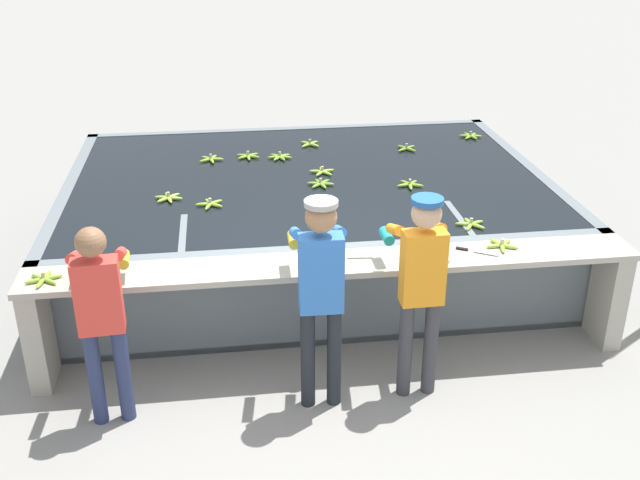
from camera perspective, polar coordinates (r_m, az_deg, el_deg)
name	(u,v)px	position (r m, az deg, el deg)	size (l,w,h in m)	color
ground_plane	(340,374)	(6.27, 1.54, -10.20)	(80.00, 80.00, 0.00)	gray
wash_tank	(307,217)	(8.01, -0.96, 1.76)	(4.96, 3.63, 0.93)	slate
work_ledge	(337,290)	(6.10, 1.28, -3.84)	(4.96, 0.45, 0.93)	#A8A393
worker_0	(101,308)	(5.53, -16.37, -5.02)	(0.44, 0.72, 1.58)	navy
worker_1	(321,283)	(5.43, 0.04, -3.33)	(0.41, 0.72, 1.70)	#1E2328
worker_2	(421,277)	(5.62, 7.71, -2.85)	(0.41, 0.72, 1.66)	#38383D
banana_bunch_floating_0	(471,136)	(9.29, 11.40, 7.78)	(0.28, 0.28, 0.08)	#7FAD33
banana_bunch_floating_1	(310,144)	(8.81, -0.78, 7.33)	(0.23, 0.23, 0.08)	#9EC642
banana_bunch_floating_2	(280,157)	(8.38, -3.08, 6.36)	(0.28, 0.28, 0.08)	#7FAD33
banana_bunch_floating_3	(321,184)	(7.57, 0.05, 4.32)	(0.28, 0.28, 0.08)	#75A333
banana_bunch_floating_4	(210,204)	(7.13, -8.36, 2.74)	(0.26, 0.28, 0.08)	#8CB738
banana_bunch_floating_5	(211,159)	(8.38, -8.32, 6.12)	(0.27, 0.28, 0.08)	#8CB738
banana_bunch_floating_6	(322,172)	(7.90, 0.18, 5.24)	(0.28, 0.27, 0.08)	#9EC642
banana_bunch_floating_7	(248,156)	(8.43, -5.50, 6.39)	(0.27, 0.28, 0.08)	#7FAD33
banana_bunch_floating_8	(410,184)	(7.60, 6.86, 4.23)	(0.27, 0.27, 0.08)	#7FAD33
banana_bunch_floating_9	(407,148)	(8.71, 6.61, 6.95)	(0.25, 0.25, 0.08)	#75A333
banana_bunch_floating_10	(169,198)	(7.35, -11.47, 3.18)	(0.28, 0.28, 0.08)	#9EC642
banana_bunch_floating_11	(471,224)	(6.75, 11.43, 1.20)	(0.28, 0.27, 0.08)	#8CB738
banana_bunch_ledge_0	(44,279)	(6.05, -20.30, -2.80)	(0.28, 0.28, 0.08)	#8CB738
banana_bunch_ledge_1	(502,245)	(6.39, 13.68, -0.39)	(0.27, 0.28, 0.08)	#93BC3D
banana_bunch_ledge_2	(433,259)	(6.05, 8.60, -1.44)	(0.27, 0.27, 0.08)	#93BC3D
knife_0	(344,257)	(6.04, 1.81, -1.30)	(0.35, 0.07, 0.02)	silver
knife_1	(471,250)	(6.27, 11.40, -0.78)	(0.31, 0.21, 0.02)	silver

